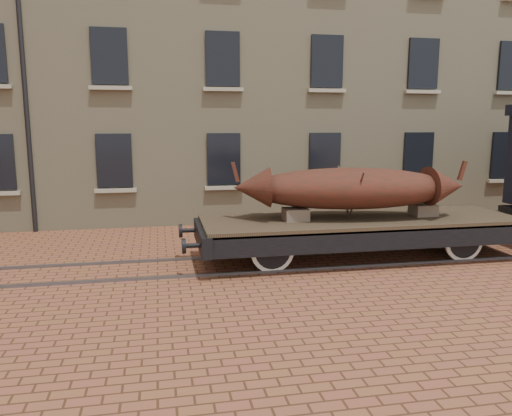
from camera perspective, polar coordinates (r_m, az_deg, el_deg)
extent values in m
plane|color=brown|center=(12.82, 10.55, -5.78)|extent=(90.00, 90.00, 0.00)
cube|color=tan|center=(23.06, 8.86, 18.64)|extent=(40.00, 10.00, 14.00)
cube|color=black|center=(16.53, -15.88, 5.24)|extent=(1.10, 0.12, 1.70)
cube|color=#A0987E|center=(16.57, -15.74, 1.95)|extent=(1.30, 0.18, 0.12)
cube|color=black|center=(16.61, -3.71, 5.61)|extent=(1.10, 0.12, 1.70)
cube|color=#A0987E|center=(16.64, -3.64, 2.33)|extent=(1.30, 0.18, 0.12)
cube|color=black|center=(17.40, 7.85, 5.73)|extent=(1.10, 0.12, 1.70)
cube|color=#A0987E|center=(17.44, 7.85, 2.60)|extent=(1.30, 0.18, 0.12)
cube|color=black|center=(18.83, 18.04, 5.64)|extent=(1.10, 0.12, 1.70)
cube|color=#A0987E|center=(18.86, 17.97, 2.75)|extent=(1.30, 0.18, 0.12)
cube|color=black|center=(20.75, 26.56, 5.43)|extent=(1.10, 0.12, 1.70)
cube|color=#A0987E|center=(20.78, 26.46, 2.81)|extent=(1.30, 0.18, 0.12)
cube|color=black|center=(16.61, -16.41, 16.31)|extent=(1.10, 0.12, 1.70)
cube|color=#A0987E|center=(16.46, -16.27, 13.05)|extent=(1.30, 0.18, 0.12)
cube|color=black|center=(16.68, -3.83, 16.64)|extent=(1.10, 0.12, 1.70)
cube|color=#A0987E|center=(16.54, -3.77, 13.39)|extent=(1.30, 0.18, 0.12)
cube|color=black|center=(17.48, 8.11, 16.25)|extent=(1.10, 0.12, 1.70)
cube|color=#A0987E|center=(17.34, 8.10, 13.15)|extent=(1.30, 0.18, 0.12)
cube|color=black|center=(18.89, 18.57, 15.36)|extent=(1.10, 0.12, 1.70)
cube|color=#A0987E|center=(18.77, 18.50, 12.49)|extent=(1.30, 0.18, 0.12)
cube|color=black|center=(20.81, 27.25, 14.24)|extent=(1.10, 0.12, 1.70)
cube|color=#A0987E|center=(20.69, 27.15, 11.63)|extent=(1.30, 0.18, 0.12)
cube|color=#59595E|center=(12.17, 11.80, -6.51)|extent=(30.00, 0.08, 0.06)
cube|color=#59595E|center=(13.46, 9.43, -4.86)|extent=(30.00, 0.08, 0.06)
cube|color=#433926|center=(12.70, 11.88, -1.38)|extent=(7.90, 2.32, 0.13)
cube|color=black|center=(11.80, 13.85, -3.57)|extent=(7.90, 0.17, 0.47)
cube|color=black|center=(13.73, 10.11, -1.57)|extent=(7.90, 0.17, 0.47)
cube|color=black|center=(11.81, -6.14, -3.32)|extent=(0.23, 2.42, 0.47)
cylinder|color=black|center=(11.03, -7.31, -4.29)|extent=(0.37, 0.11, 0.11)
cylinder|color=black|center=(11.02, -8.24, -4.32)|extent=(0.08, 0.34, 0.34)
cylinder|color=black|center=(12.56, -7.79, -2.56)|extent=(0.37, 0.11, 0.11)
cylinder|color=black|center=(12.55, -8.61, -2.59)|extent=(0.08, 0.34, 0.34)
cube|color=black|center=(14.73, 26.15, -1.66)|extent=(0.23, 2.42, 0.47)
cylinder|color=black|center=(15.52, 25.27, -1.05)|extent=(0.37, 0.11, 0.11)
cylinder|color=black|center=(15.63, 25.80, -1.02)|extent=(0.08, 0.34, 0.34)
cylinder|color=black|center=(12.09, 1.13, -4.09)|extent=(0.11, 2.00, 0.11)
cylinder|color=silver|center=(11.40, 1.89, -4.94)|extent=(1.01, 0.07, 1.01)
cylinder|color=black|center=(11.40, 1.89, -4.94)|extent=(0.83, 0.11, 0.83)
cube|color=black|center=(11.22, 2.04, -3.85)|extent=(0.95, 0.08, 0.11)
cylinder|color=silver|center=(12.77, 0.44, -3.33)|extent=(1.01, 0.07, 1.01)
cylinder|color=black|center=(12.77, 0.44, -3.33)|extent=(0.83, 0.11, 0.83)
cube|color=black|center=(12.84, 0.33, -2.11)|extent=(0.95, 0.08, 0.11)
cylinder|color=black|center=(13.91, 21.05, -2.90)|extent=(0.11, 2.00, 0.11)
cylinder|color=silver|center=(13.32, 22.68, -3.55)|extent=(1.01, 0.07, 1.01)
cylinder|color=black|center=(13.32, 22.68, -3.55)|extent=(0.83, 0.11, 0.83)
cube|color=black|center=(13.17, 23.05, -2.60)|extent=(0.95, 0.08, 0.11)
cylinder|color=silver|center=(14.51, 19.55, -2.31)|extent=(1.01, 0.07, 1.01)
cylinder|color=black|center=(14.51, 19.55, -2.31)|extent=(0.83, 0.11, 0.83)
cube|color=black|center=(14.57, 19.36, -1.24)|extent=(0.95, 0.08, 0.11)
cube|color=black|center=(12.79, 11.81, -3.18)|extent=(4.21, 0.06, 0.06)
cube|color=#816957|center=(12.11, 4.55, -0.72)|extent=(0.58, 0.53, 0.29)
cube|color=#816957|center=(13.41, 18.56, -0.19)|extent=(0.58, 0.53, 0.29)
ellipsoid|color=#521C14|center=(12.46, 10.67, 2.21)|extent=(5.25, 2.23, 1.02)
cone|color=#521C14|center=(12.09, -0.49, 2.36)|extent=(1.00, 1.07, 0.97)
cube|color=#521C14|center=(12.03, -2.38, 4.13)|extent=(0.21, 0.13, 0.49)
cone|color=#521C14|center=(13.25, 20.86, 2.37)|extent=(1.00, 1.07, 0.97)
cube|color=#521C14|center=(13.38, 22.51, 3.96)|extent=(0.21, 0.13, 0.49)
cylinder|color=#49352C|center=(12.09, 11.37, 1.34)|extent=(0.04, 0.87, 1.25)
cylinder|color=#49352C|center=(12.85, 9.98, 1.87)|extent=(0.04, 0.87, 1.25)
cylinder|color=black|center=(15.71, 25.75, -0.88)|extent=(0.09, 0.35, 0.35)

